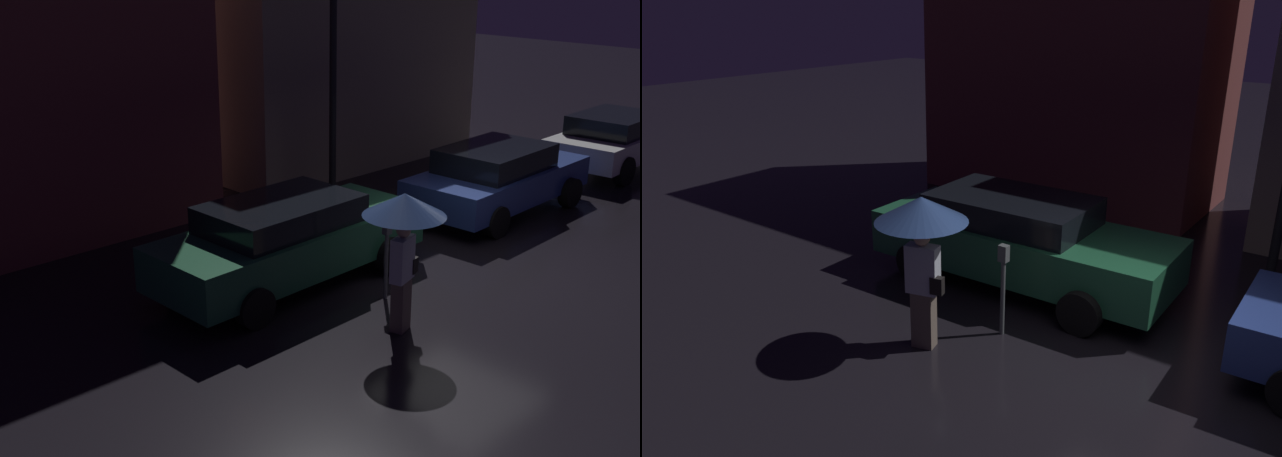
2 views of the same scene
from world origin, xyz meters
TOP-DOWN VIEW (x-y plane):
  - ground_plane at (0.00, 0.00)m, footprint 60.00×60.00m
  - building_facade_left at (-4.22, 6.50)m, footprint 6.08×3.00m
  - parked_car_green at (-2.54, 1.53)m, footprint 4.63×1.91m
  - pedestrian_with_umbrella at (-2.52, -0.77)m, footprint 1.13×1.13m
  - parking_meter at (-1.89, 0.07)m, footprint 0.12×0.10m

SIDE VIEW (x-z plane):
  - ground_plane at x=0.00m, z-range 0.00..0.00m
  - parked_car_green at x=-2.54m, z-range 0.04..1.44m
  - parking_meter at x=-1.89m, z-range 0.15..1.41m
  - pedestrian_with_umbrella at x=-2.52m, z-range 0.64..2.63m
  - building_facade_left at x=-4.22m, z-range 0.00..6.60m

